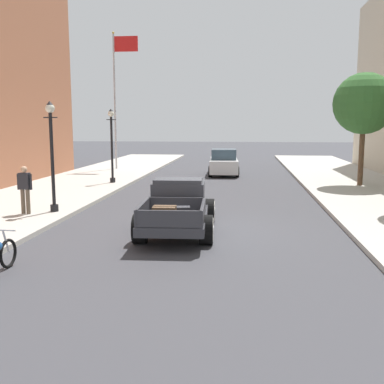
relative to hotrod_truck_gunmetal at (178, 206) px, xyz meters
name	(u,v)px	position (x,y,z in m)	size (l,w,h in m)	color
ground_plane	(196,229)	(0.52, 0.16, -0.75)	(140.00, 140.00, 0.00)	#3D3D42
hotrod_truck_gunmetal	(178,206)	(0.00, 0.00, 0.00)	(2.35, 5.01, 1.58)	#333338
car_background_white	(224,163)	(0.70, 15.54, 0.01)	(2.03, 4.38, 1.65)	silver
pedestrian_sidewalk_left	(25,187)	(-5.48, 1.22, 0.33)	(0.53, 0.22, 1.65)	brown
street_lamp_near	(52,148)	(-4.69, 1.76, 1.63)	(0.50, 0.32, 3.85)	black
street_lamp_far	(112,140)	(-4.93, 9.89, 1.63)	(0.50, 0.32, 3.85)	black
flagpole	(118,86)	(-6.58, 17.30, 5.02)	(1.74, 0.16, 9.16)	#B2B2B7
street_tree_second	(364,104)	(7.82, 10.18, 3.44)	(3.02, 3.02, 5.58)	brown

